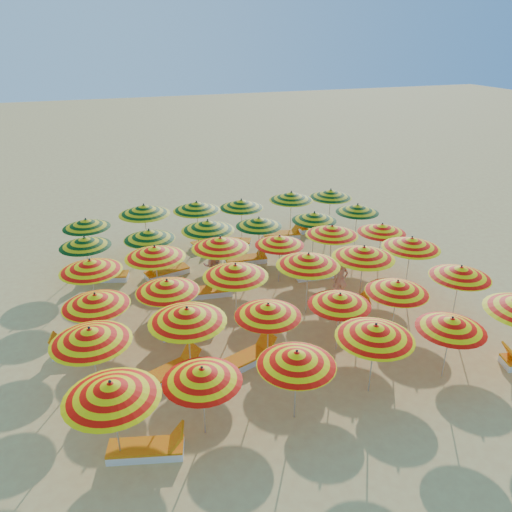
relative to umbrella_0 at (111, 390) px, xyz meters
name	(u,v)px	position (x,y,z in m)	size (l,w,h in m)	color
ground	(261,303)	(5.29, 5.61, -1.94)	(120.00, 120.00, 0.00)	#D9B760
umbrella_0	(111,390)	(0.00, 0.00, 0.00)	(2.25, 2.25, 2.21)	silver
umbrella_1	(202,375)	(1.98, 0.18, -0.23)	(2.44, 2.44, 1.95)	silver
umbrella_2	(297,358)	(4.20, -0.03, -0.16)	(1.93, 1.93, 2.02)	silver
umbrella_3	(375,332)	(6.46, 0.23, -0.06)	(2.28, 2.28, 2.14)	silver
umbrella_4	(452,324)	(8.71, 0.12, -0.22)	(1.95, 1.95, 1.95)	silver
umbrella_6	(90,335)	(-0.34, 2.36, -0.05)	(2.31, 2.31, 2.15)	silver
umbrella_7	(187,315)	(2.12, 2.43, 0.02)	(2.31, 2.31, 2.22)	silver
umbrella_8	(268,310)	(4.34, 2.29, -0.19)	(2.26, 2.26, 2.00)	silver
umbrella_9	(340,299)	(6.52, 2.24, -0.23)	(2.21, 2.21, 1.95)	silver
umbrella_10	(397,287)	(8.45, 2.26, -0.16)	(2.53, 2.53, 2.03)	silver
umbrella_11	(461,272)	(10.89, 2.44, -0.14)	(2.11, 2.11, 2.05)	silver
umbrella_12	(95,300)	(-0.14, 4.34, -0.14)	(2.48, 2.48, 2.05)	silver
umbrella_13	(167,286)	(1.94, 4.52, -0.14)	(2.51, 2.51, 2.04)	silver
umbrella_14	(235,270)	(4.09, 4.60, -0.01)	(2.71, 2.71, 2.20)	silver
umbrella_15	(308,260)	(6.55, 4.51, 0.03)	(2.67, 2.67, 2.24)	silver
umbrella_16	(364,252)	(8.54, 4.43, 0.04)	(2.19, 2.19, 2.25)	silver
umbrella_17	(411,243)	(10.63, 4.73, -0.02)	(2.20, 2.20, 2.18)	silver
umbrella_18	(90,266)	(-0.19, 6.58, -0.07)	(2.04, 2.04, 2.13)	silver
umbrella_19	(155,252)	(1.92, 6.86, -0.01)	(2.49, 2.49, 2.19)	silver
umbrella_20	(220,243)	(4.24, 6.91, -0.02)	(2.65, 2.65, 2.19)	silver
umbrella_21	(280,240)	(6.49, 6.91, -0.23)	(2.14, 2.14, 1.94)	silver
umbrella_22	(332,230)	(8.58, 6.83, -0.07)	(2.36, 2.36, 2.13)	silver
umbrella_23	(382,228)	(10.66, 6.67, -0.19)	(1.89, 1.89, 1.99)	silver
umbrella_24	(85,242)	(-0.31, 9.02, -0.20)	(2.18, 2.18, 1.98)	silver
umbrella_25	(149,235)	(1.99, 8.81, -0.14)	(2.55, 2.55, 2.05)	silver
umbrella_26	(208,225)	(4.22, 8.70, -0.01)	(2.56, 2.56, 2.19)	silver
umbrella_27	(259,222)	(6.36, 8.86, -0.19)	(2.30, 2.30, 1.99)	silver
umbrella_28	(314,216)	(8.75, 8.77, -0.20)	(2.02, 2.02, 1.98)	silver
umbrella_29	(357,208)	(10.95, 9.08, -0.20)	(2.15, 2.15, 1.98)	silver
umbrella_30	(86,223)	(-0.21, 10.95, -0.19)	(1.89, 1.89, 1.99)	silver
umbrella_31	(144,210)	(2.13, 11.20, 0.05)	(2.72, 2.72, 2.26)	silver
umbrella_32	(197,206)	(4.34, 11.17, -0.04)	(2.68, 2.68, 2.16)	silver
umbrella_33	(241,204)	(6.32, 11.10, -0.12)	(1.99, 1.99, 2.06)	silver
umbrella_34	(291,196)	(8.74, 11.22, -0.06)	(2.36, 2.36, 2.14)	silver
umbrella_35	(331,194)	(10.65, 11.06, -0.09)	(2.34, 2.34, 2.10)	silver
lounger_0	(148,449)	(0.60, -0.05, -1.79)	(1.82, 0.99, 0.69)	white
lounger_2	(172,371)	(1.61, 2.57, -1.79)	(1.82, 1.21, 0.69)	white
lounger_3	(249,358)	(3.83, 2.48, -1.79)	(1.83, 1.12, 0.69)	white
lounger_4	(82,349)	(-0.74, 4.48, -1.79)	(1.81, 0.89, 0.69)	white
lounger_5	(187,329)	(2.44, 4.57, -1.79)	(1.75, 0.62, 0.69)	white
lounger_6	(346,302)	(8.04, 4.42, -1.79)	(1.83, 1.11, 0.69)	white
lounger_7	(207,292)	(3.64, 6.76, -1.79)	(1.79, 0.78, 0.69)	white
lounger_8	(316,273)	(7.98, 6.81, -1.79)	(1.77, 0.69, 0.69)	white
lounger_9	(104,276)	(0.19, 9.24, -1.79)	(1.82, 1.03, 0.69)	white
lounger_10	(166,272)	(2.49, 8.82, -1.79)	(1.82, 0.96, 0.69)	white
lounger_11	(247,259)	(5.86, 8.92, -1.79)	(1.77, 0.70, 0.69)	white
lounger_12	(212,242)	(4.93, 11.19, -1.79)	(1.82, 0.99, 0.69)	white
lounger_13	(230,242)	(5.72, 10.92, -1.79)	(1.82, 1.20, 0.69)	white
lounger_14	(282,235)	(8.23, 10.97, -1.79)	(1.82, 0.94, 0.69)	white
lounger_15	(315,228)	(10.05, 11.26, -1.79)	(1.75, 0.62, 0.69)	white
beachgoer_a	(340,280)	(8.06, 5.02, -1.19)	(0.55, 0.36, 1.50)	tan
beachgoer_b	(213,266)	(4.09, 7.59, -1.20)	(0.72, 0.56, 1.48)	tan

